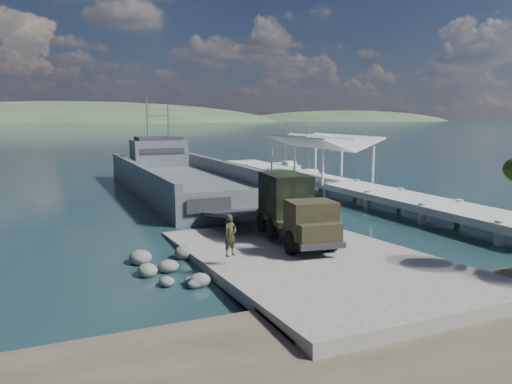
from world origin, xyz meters
name	(u,v)px	position (x,y,z in m)	size (l,w,h in m)	color
ground	(299,259)	(0.00, 0.00, 0.00)	(1400.00, 1400.00, 0.00)	#1B3D41
boat_ramp	(309,260)	(0.00, -1.00, 0.25)	(10.00, 18.00, 0.50)	#65645C
shoreline_rocks	(174,272)	(-6.20, 0.50, 0.00)	(3.20, 5.60, 0.90)	#60615E
distant_headlands	(96,122)	(50.00, 560.00, 0.00)	(1000.00, 240.00, 48.00)	#32492D
pier	(325,175)	(13.00, 18.77, 1.60)	(6.40, 44.00, 6.10)	#A9A89F
landing_craft	(182,184)	(0.52, 23.38, 0.81)	(8.62, 33.49, 9.93)	#485055
military_truck	(293,209)	(0.64, 1.86, 2.19)	(3.23, 7.57, 3.40)	black
soldier	(230,244)	(-3.99, -0.98, 1.44)	(0.69, 0.45, 1.89)	#202F1A
sailboat_near	(309,175)	(17.02, 28.84, 0.31)	(2.18, 4.90, 5.77)	white
sailboat_far	(286,167)	(18.73, 37.96, 0.35)	(1.77, 5.40, 6.51)	white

